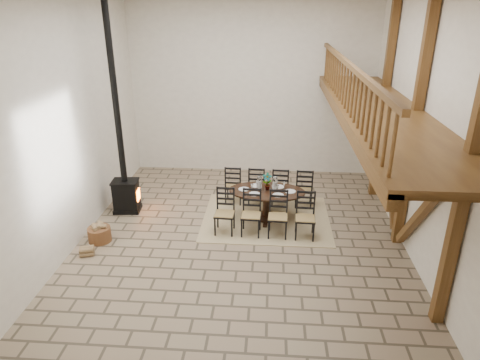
# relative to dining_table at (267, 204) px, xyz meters

# --- Properties ---
(ground) EXTENTS (8.00, 8.00, 0.00)m
(ground) POSITION_rel_dining_table_xyz_m (-0.54, -0.83, -0.37)
(ground) COLOR #8B785D
(ground) RESTS_ON ground
(room_shell) EXTENTS (7.02, 8.02, 5.01)m
(room_shell) POSITION_rel_dining_table_xyz_m (0.65, -0.83, 2.64)
(room_shell) COLOR white
(room_shell) RESTS_ON ground
(rug) EXTENTS (3.00, 2.50, 0.02)m
(rug) POSITION_rel_dining_table_xyz_m (-0.00, -0.00, -0.36)
(rug) COLOR tan
(rug) RESTS_ON ground
(dining_table) EXTENTS (2.29, 2.09, 1.15)m
(dining_table) POSITION_rel_dining_table_xyz_m (0.00, 0.00, 0.00)
(dining_table) COLOR black
(dining_table) RESTS_ON ground
(wood_stove) EXTENTS (0.67, 0.53, 5.00)m
(wood_stove) POSITION_rel_dining_table_xyz_m (-3.45, 0.16, 0.76)
(wood_stove) COLOR black
(wood_stove) RESTS_ON ground
(log_basket) EXTENTS (0.49, 0.49, 0.41)m
(log_basket) POSITION_rel_dining_table_xyz_m (-3.60, -1.31, -0.20)
(log_basket) COLOR brown
(log_basket) RESTS_ON ground
(log_stack) EXTENTS (0.33, 0.27, 0.20)m
(log_stack) POSITION_rel_dining_table_xyz_m (-3.65, -1.89, -0.28)
(log_stack) COLOR #9C7B57
(log_stack) RESTS_ON ground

